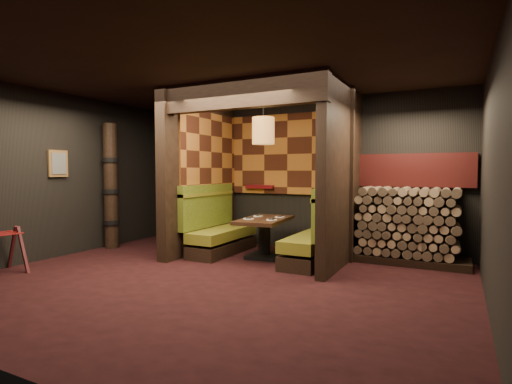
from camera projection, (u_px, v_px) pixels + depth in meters
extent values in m
cube|color=black|center=(212.00, 282.00, 5.40)|extent=(6.50, 5.50, 0.02)
cube|color=black|center=(211.00, 67.00, 5.25)|extent=(6.50, 5.50, 0.02)
cube|color=black|center=(290.00, 174.00, 7.78)|extent=(6.50, 0.02, 2.85)
cube|color=black|center=(0.00, 180.00, 2.87)|extent=(6.50, 0.02, 2.85)
cube|color=black|center=(51.00, 175.00, 6.80)|extent=(0.02, 5.50, 2.85)
cube|color=black|center=(496.00, 178.00, 3.84)|extent=(0.02, 5.50, 2.85)
cube|color=black|center=(200.00, 175.00, 7.40)|extent=(0.20, 2.20, 2.85)
cube|color=black|center=(341.00, 175.00, 6.24)|extent=(0.15, 2.10, 2.85)
cube|color=black|center=(236.00, 94.00, 5.89)|extent=(2.85, 0.18, 0.44)
cube|color=#A05C21|center=(288.00, 154.00, 7.72)|extent=(2.40, 0.06, 1.55)
cube|color=#A05C21|center=(210.00, 152.00, 7.48)|extent=(0.04, 1.85, 1.45)
cube|color=#5D0A11|center=(260.00, 187.00, 7.97)|extent=(0.60, 0.12, 0.07)
cube|color=black|center=(223.00, 247.00, 7.25)|extent=(0.55, 1.60, 0.22)
cube|color=olive|center=(223.00, 233.00, 7.23)|extent=(0.55, 1.60, 0.18)
cube|color=#426014|center=(207.00, 211.00, 7.37)|extent=(0.12, 1.60, 0.78)
cube|color=olive|center=(207.00, 192.00, 7.35)|extent=(0.15, 1.60, 0.06)
cube|color=black|center=(311.00, 256.00, 6.48)|extent=(0.55, 1.60, 0.22)
cube|color=olive|center=(311.00, 241.00, 6.47)|extent=(0.55, 1.60, 0.18)
cube|color=#426014|center=(331.00, 218.00, 6.30)|extent=(0.12, 1.60, 0.78)
cube|color=olive|center=(332.00, 196.00, 6.28)|extent=(0.15, 1.60, 0.06)
cube|color=black|center=(264.00, 256.00, 6.86)|extent=(0.60, 0.60, 0.06)
cylinder|color=black|center=(264.00, 240.00, 6.84)|extent=(0.20, 0.20, 0.62)
cube|color=#362113|center=(265.00, 220.00, 6.83)|extent=(0.84, 1.36, 0.06)
cylinder|color=white|center=(249.00, 219.00, 6.69)|extent=(0.18, 0.18, 0.01)
cube|color=black|center=(249.00, 218.00, 6.69)|extent=(0.08, 0.12, 0.02)
cylinder|color=white|center=(272.00, 220.00, 6.54)|extent=(0.18, 0.18, 0.01)
cube|color=black|center=(272.00, 219.00, 6.54)|extent=(0.08, 0.12, 0.02)
cylinder|color=white|center=(258.00, 216.00, 7.10)|extent=(0.18, 0.18, 0.01)
cube|color=black|center=(258.00, 215.00, 7.10)|extent=(0.08, 0.12, 0.02)
cylinder|color=white|center=(280.00, 217.00, 6.96)|extent=(0.18, 0.18, 0.01)
cube|color=black|center=(280.00, 216.00, 6.96)|extent=(0.08, 0.12, 0.02)
cylinder|color=#A1682F|center=(263.00, 131.00, 6.70)|extent=(0.38, 0.38, 0.45)
sphere|color=#FFC672|center=(263.00, 131.00, 6.70)|extent=(0.18, 0.18, 0.18)
cylinder|color=black|center=(263.00, 104.00, 6.68)|extent=(0.02, 0.02, 0.46)
cube|color=brown|center=(58.00, 164.00, 6.86)|extent=(0.04, 0.36, 0.46)
cube|color=#3F3F3F|center=(59.00, 164.00, 6.85)|extent=(0.01, 0.27, 0.36)
cube|color=#471417|center=(12.00, 248.00, 6.08)|extent=(0.32, 0.08, 0.71)
cube|color=#471417|center=(23.00, 251.00, 5.90)|extent=(0.32, 0.08, 0.71)
cube|color=maroon|center=(2.00, 234.00, 5.80)|extent=(0.10, 0.44, 0.01)
cube|color=maroon|center=(7.00, 235.00, 5.71)|extent=(0.10, 0.44, 0.01)
cylinder|color=black|center=(111.00, 186.00, 7.70)|extent=(0.26, 0.26, 2.40)
cylinder|color=black|center=(111.00, 222.00, 7.74)|extent=(0.31, 0.31, 0.09)
cylinder|color=black|center=(111.00, 191.00, 7.70)|extent=(0.31, 0.31, 0.09)
cylinder|color=black|center=(110.00, 160.00, 7.67)|extent=(0.31, 0.31, 0.09)
cube|color=black|center=(411.00, 260.00, 6.45)|extent=(1.73, 0.70, 0.12)
cube|color=#776249|center=(412.00, 222.00, 6.41)|extent=(1.73, 0.70, 1.10)
cube|color=maroon|center=(415.00, 170.00, 6.66)|extent=(1.83, 0.10, 0.56)
cube|color=black|center=(351.00, 175.00, 6.43)|extent=(0.08, 0.08, 2.85)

